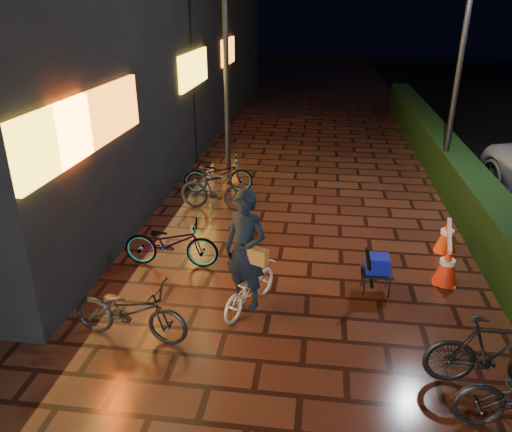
# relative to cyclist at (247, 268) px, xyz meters

# --- Properties ---
(ground) EXTENTS (80.00, 80.00, 0.00)m
(ground) POSITION_rel_cyclist_xyz_m (0.89, -1.72, -0.72)
(ground) COLOR #381911
(ground) RESTS_ON ground
(hedge) EXTENTS (0.70, 20.00, 1.00)m
(hedge) POSITION_rel_cyclist_xyz_m (4.19, 6.28, -0.22)
(hedge) COLOR black
(hedge) RESTS_ON ground
(lamp_post_hedge) EXTENTS (0.44, 0.22, 4.65)m
(lamp_post_hedge) POSITION_rel_cyclist_xyz_m (3.94, 5.73, 1.84)
(lamp_post_hedge) COLOR black
(lamp_post_hedge) RESTS_ON ground
(lamp_post_sf) EXTENTS (0.48, 0.26, 5.19)m
(lamp_post_sf) POSITION_rel_cyclist_xyz_m (-1.55, 6.72, 2.13)
(lamp_post_sf) COLOR black
(lamp_post_sf) RESTS_ON ground
(cyclist) EXTENTS (0.97, 1.43, 1.94)m
(cyclist) POSITION_rel_cyclist_xyz_m (0.00, 0.00, 0.00)
(cyclist) COLOR silver
(cyclist) RESTS_ON ground
(traffic_barrier) EXTENTS (0.66, 1.59, 0.65)m
(traffic_barrier) POSITION_rel_cyclist_xyz_m (3.25, 1.79, -0.40)
(traffic_barrier) COLOR #FF2B0D
(traffic_barrier) RESTS_ON ground
(cart_assembly) EXTENTS (0.50, 0.51, 0.92)m
(cart_assembly) POSITION_rel_cyclist_xyz_m (1.94, 0.75, -0.25)
(cart_assembly) COLOR black
(cart_assembly) RESTS_ON ground
(parked_bikes_storefront) EXTENTS (1.90, 6.59, 0.97)m
(parked_bikes_storefront) POSITION_rel_cyclist_xyz_m (-1.45, 2.18, -0.27)
(parked_bikes_storefront) COLOR black
(parked_bikes_storefront) RESTS_ON ground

